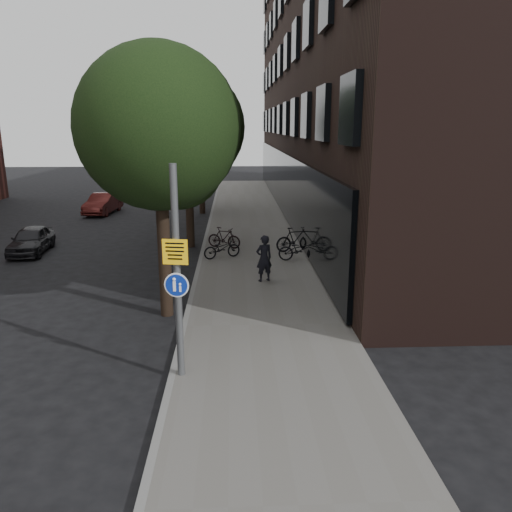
{
  "coord_description": "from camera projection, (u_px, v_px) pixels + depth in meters",
  "views": [
    {
      "loc": [
        -0.62,
        -9.26,
        5.35
      ],
      "look_at": [
        -0.05,
        3.53,
        2.0
      ],
      "focal_mm": 35.0,
      "sensor_mm": 36.0,
      "label": 1
    }
  ],
  "objects": [
    {
      "name": "building_right_dark_brick",
      "position": [
        385.0,
        63.0,
        29.69
      ],
      "size": [
        12.0,
        40.0,
        18.0
      ],
      "primitive_type": "cube",
      "color": "black",
      "rests_on": "ground"
    },
    {
      "name": "parked_bike_curb_far",
      "position": [
        224.0,
        238.0,
        21.93
      ],
      "size": [
        1.58,
        1.0,
        0.92
      ],
      "primitive_type": "imported",
      "rotation": [
        0.0,
        0.0,
        1.17
      ],
      "color": "black",
      "rests_on": "sidewalk"
    },
    {
      "name": "parked_car_far",
      "position": [
        131.0,
        189.0,
        38.19
      ],
      "size": [
        1.81,
        4.36,
        1.26
      ],
      "primitive_type": "imported",
      "rotation": [
        0.0,
        0.0,
        -0.01
      ],
      "color": "#1A2230",
      "rests_on": "ground"
    },
    {
      "name": "sidewalk",
      "position": [
        256.0,
        262.0,
        19.99
      ],
      "size": [
        4.5,
        60.0,
        0.12
      ],
      "primitive_type": "cube",
      "color": "#605E59",
      "rests_on": "ground"
    },
    {
      "name": "street_tree_near",
      "position": [
        162.0,
        135.0,
        13.42
      ],
      "size": [
        4.4,
        4.4,
        7.5
      ],
      "color": "black",
      "rests_on": "ground"
    },
    {
      "name": "parked_bike_curb_near",
      "position": [
        222.0,
        248.0,
        20.26
      ],
      "size": [
        1.65,
        1.13,
        0.82
      ],
      "primitive_type": "imported",
      "rotation": [
        0.0,
        0.0,
        1.99
      ],
      "color": "black",
      "rests_on": "sidewalk"
    },
    {
      "name": "parked_bike_facade_near",
      "position": [
        300.0,
        250.0,
        19.86
      ],
      "size": [
        1.75,
        0.7,
        0.9
      ],
      "primitive_type": "imported",
      "rotation": [
        0.0,
        0.0,
        1.51
      ],
      "color": "black",
      "rests_on": "sidewalk"
    },
    {
      "name": "signpost",
      "position": [
        177.0,
        273.0,
        10.26
      ],
      "size": [
        0.52,
        0.15,
        4.52
      ],
      "rotation": [
        0.0,
        0.0,
        -0.17
      ],
      "color": "#595B5E",
      "rests_on": "sidewalk"
    },
    {
      "name": "parked_bike_facade_far",
      "position": [
        295.0,
        239.0,
        21.32
      ],
      "size": [
        1.82,
        0.96,
        1.05
      ],
      "primitive_type": "imported",
      "rotation": [
        0.0,
        0.0,
        1.85
      ],
      "color": "black",
      "rests_on": "sidewalk"
    },
    {
      "name": "parked_car_near",
      "position": [
        31.0,
        240.0,
        21.53
      ],
      "size": [
        1.58,
        3.45,
        1.15
      ],
      "primitive_type": "imported",
      "rotation": [
        0.0,
        0.0,
        0.07
      ],
      "color": "black",
      "rests_on": "ground"
    },
    {
      "name": "ground",
      "position": [
        266.0,
        392.0,
        10.33
      ],
      "size": [
        120.0,
        120.0,
        0.0
      ],
      "primitive_type": "plane",
      "color": "black",
      "rests_on": "ground"
    },
    {
      "name": "parked_car_mid",
      "position": [
        103.0,
        204.0,
        31.22
      ],
      "size": [
        1.77,
        3.96,
        1.26
      ],
      "primitive_type": "imported",
      "rotation": [
        0.0,
        0.0,
        -0.12
      ],
      "color": "#511A17",
      "rests_on": "ground"
    },
    {
      "name": "curb_edge",
      "position": [
        200.0,
        262.0,
        19.89
      ],
      "size": [
        0.15,
        60.0,
        0.13
      ],
      "primitive_type": "cube",
      "color": "slate",
      "rests_on": "ground"
    },
    {
      "name": "street_tree_mid",
      "position": [
        189.0,
        131.0,
        21.63
      ],
      "size": [
        5.0,
        5.0,
        7.8
      ],
      "color": "black",
      "rests_on": "ground"
    },
    {
      "name": "pedestrian",
      "position": [
        264.0,
        258.0,
        17.14
      ],
      "size": [
        0.7,
        0.59,
        1.63
      ],
      "primitive_type": "imported",
      "rotation": [
        0.0,
        0.0,
        3.54
      ],
      "color": "black",
      "rests_on": "sidewalk"
    },
    {
      "name": "street_tree_far",
      "position": [
        202.0,
        130.0,
        30.33
      ],
      "size": [
        5.0,
        5.0,
        7.8
      ],
      "color": "black",
      "rests_on": "ground"
    }
  ]
}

